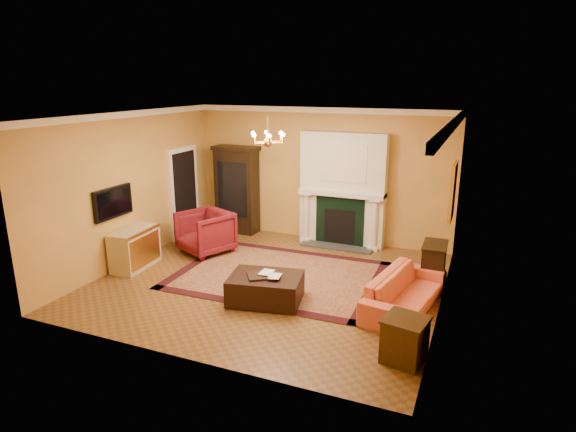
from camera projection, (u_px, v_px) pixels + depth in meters
The scene contains 26 objects.
floor at pixel (269, 282), 8.85m from camera, with size 6.00×5.50×0.02m, color brown.
ceiling at pixel (268, 115), 8.03m from camera, with size 6.00×5.50×0.02m, color white.
wall_back at pixel (320, 175), 10.89m from camera, with size 6.00×0.02×3.00m, color #DCA44F.
wall_front at pixel (176, 252), 5.99m from camera, with size 6.00×0.02×3.00m, color #DCA44F.
wall_left at pixel (131, 188), 9.55m from camera, with size 0.02×5.50×3.00m, color #DCA44F.
wall_right at pixel (448, 221), 7.33m from camera, with size 0.02×5.50×3.00m, color #DCA44F.
fireplace at pixel (342, 192), 10.59m from camera, with size 1.90×0.70×2.50m.
crown_molding at pixel (289, 115), 8.90m from camera, with size 6.00×5.50×0.12m.
doorway at pixel (184, 193), 11.17m from camera, with size 0.08×1.05×2.10m.
tv_panel at pixel (113, 202), 9.04m from camera, with size 0.09×0.95×0.58m.
gilt_mirror at pixel (453, 192), 8.55m from camera, with size 0.06×0.76×1.05m.
chandelier at pixel (268, 139), 8.14m from camera, with size 0.63×0.55×0.53m.
oriental_rug at pixel (279, 275), 9.11m from camera, with size 3.78×2.84×0.02m, color #4C1110.
china_cabinet at pixel (237, 191), 11.53m from camera, with size 0.99×0.45×1.99m, color black.
wingback_armchair at pixel (205, 230), 10.20m from camera, with size 0.97×0.90×0.99m, color maroon.
pedestal_table at pixel (213, 227), 10.77m from camera, with size 0.38×0.38×0.67m.
commode at pixel (135, 248), 9.42m from camera, with size 0.49×1.04×0.78m, color tan.
coral_sofa at pixel (405, 286), 7.70m from camera, with size 2.00×0.58×0.78m, color #E65849.
end_table at pixel (405, 341), 6.27m from camera, with size 0.50×0.50×0.58m, color #3A2510.
console_table at pixel (433, 265), 8.61m from camera, with size 0.38×0.67×0.75m, color black.
leather_ottoman at pixel (266, 288), 7.99m from camera, with size 1.17×0.85×0.44m, color black.
ottoman_tray at pixel (263, 275), 7.92m from camera, with size 0.50×0.39×0.03m, color black.
book_a at pixel (261, 265), 7.95m from camera, with size 0.20×0.03×0.27m, color gray.
book_b at pixel (269, 269), 7.79m from camera, with size 0.19×0.02×0.26m, color gray.
topiary_left at pixel (312, 178), 10.73m from camera, with size 0.16×0.16×0.44m.
topiary_right at pixel (371, 184), 10.25m from camera, with size 0.14×0.14×0.39m.
Camera 1 is at (3.46, -7.43, 3.57)m, focal length 30.00 mm.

